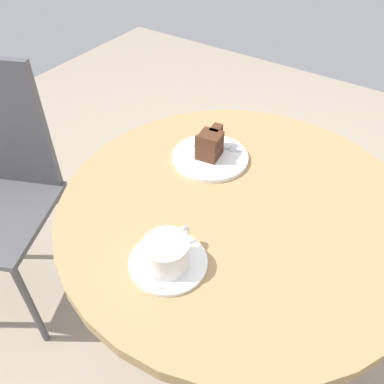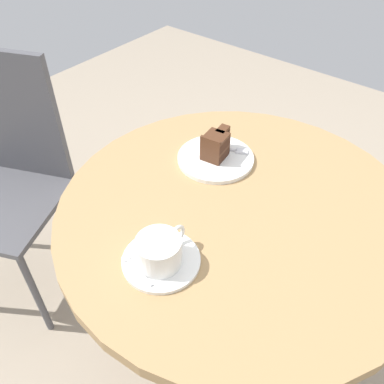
% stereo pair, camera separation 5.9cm
% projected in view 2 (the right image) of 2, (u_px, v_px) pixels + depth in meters
% --- Properties ---
extents(ground_plane, '(4.40, 4.40, 0.01)m').
position_uv_depth(ground_plane, '(223.00, 348.00, 1.45)').
color(ground_plane, gray).
rests_on(ground_plane, ground).
extents(cafe_table, '(0.88, 0.88, 0.70)m').
position_uv_depth(cafe_table, '(235.00, 237.00, 1.05)').
color(cafe_table, '#A37F51').
rests_on(cafe_table, ground).
extents(saucer, '(0.17, 0.17, 0.01)m').
position_uv_depth(saucer, '(161.00, 260.00, 0.85)').
color(saucer, white).
rests_on(saucer, cafe_table).
extents(coffee_cup, '(0.13, 0.09, 0.06)m').
position_uv_depth(coffee_cup, '(160.00, 251.00, 0.82)').
color(coffee_cup, white).
rests_on(coffee_cup, saucer).
extents(teaspoon, '(0.03, 0.10, 0.00)m').
position_uv_depth(teaspoon, '(133.00, 265.00, 0.83)').
color(teaspoon, silver).
rests_on(teaspoon, saucer).
extents(cake_plate, '(0.21, 0.21, 0.01)m').
position_uv_depth(cake_plate, '(216.00, 158.00, 1.11)').
color(cake_plate, white).
rests_on(cake_plate, cafe_table).
extents(cake_slice, '(0.10, 0.07, 0.08)m').
position_uv_depth(cake_slice, '(216.00, 145.00, 1.08)').
color(cake_slice, '#422619').
rests_on(cake_slice, cake_plate).
extents(fork, '(0.07, 0.13, 0.00)m').
position_uv_depth(fork, '(230.00, 150.00, 1.12)').
color(fork, silver).
rests_on(fork, cake_plate).
extents(napkin, '(0.17, 0.18, 0.00)m').
position_uv_depth(napkin, '(214.00, 156.00, 1.12)').
color(napkin, tan).
rests_on(napkin, cafe_table).
extents(cafe_chair, '(0.50, 0.50, 0.90)m').
position_uv_depth(cafe_chair, '(7.00, 167.00, 1.35)').
color(cafe_chair, '#4C4C51').
rests_on(cafe_chair, ground).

